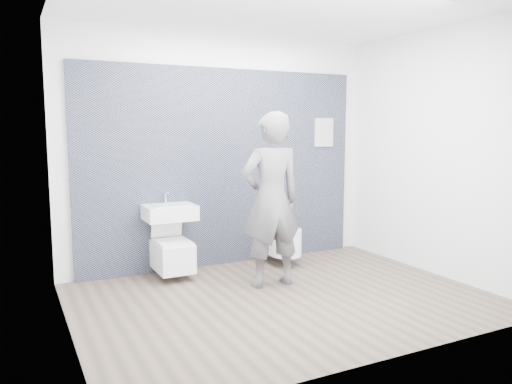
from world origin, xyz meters
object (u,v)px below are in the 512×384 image
toilet_square (172,254)px  visitor (271,200)px  washbasin (170,212)px  toilet_rounded (282,241)px

toilet_square → visitor: size_ratio=0.40×
visitor → toilet_square: bearing=-38.2°
washbasin → toilet_square: 0.47m
washbasin → visitor: 1.19m
visitor → washbasin: bearing=-40.3°
washbasin → visitor: (0.87, -0.80, 0.18)m
washbasin → toilet_rounded: 1.48m
toilet_rounded → visitor: size_ratio=0.33×
washbasin → visitor: visitor is taller
toilet_square → toilet_rounded: (1.40, -0.04, 0.02)m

